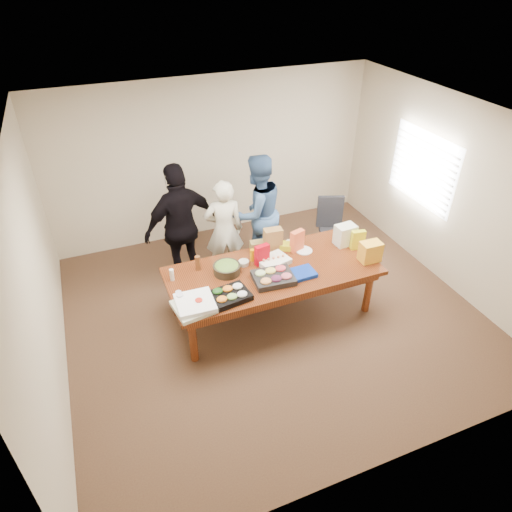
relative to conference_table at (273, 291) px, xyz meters
name	(u,v)px	position (x,y,z in m)	size (l,w,h in m)	color
floor	(272,313)	(0.00, 0.00, -0.39)	(5.50, 5.00, 0.02)	#47301E
ceiling	(277,123)	(0.00, 0.00, 2.33)	(5.50, 5.00, 0.02)	white
wall_back	(214,159)	(0.00, 2.50, 0.98)	(5.50, 0.04, 2.70)	beige
wall_front	(396,377)	(0.00, -2.50, 0.98)	(5.50, 0.04, 2.70)	beige
wall_left	(37,281)	(-2.75, 0.00, 0.98)	(0.04, 5.00, 2.70)	beige
wall_right	(449,194)	(2.75, 0.00, 0.98)	(0.04, 5.00, 2.70)	beige
window_panel	(423,168)	(2.72, 0.60, 1.12)	(0.03, 1.40, 1.10)	white
window_blinds	(420,169)	(2.68, 0.60, 1.12)	(0.04, 1.36, 1.00)	beige
conference_table	(273,291)	(0.00, 0.00, 0.00)	(2.80, 1.20, 0.75)	#4C1C0F
office_chair	(334,231)	(1.47, 0.90, 0.12)	(0.50, 0.50, 0.99)	black
person_center	(224,230)	(-0.31, 1.11, 0.43)	(0.59, 0.38, 1.61)	beige
person_right	(257,213)	(0.26, 1.23, 0.55)	(0.90, 0.70, 1.84)	#3A5B89
person_left	(181,227)	(-0.93, 1.18, 0.59)	(1.13, 0.47, 1.92)	black
veggie_tray	(230,296)	(-0.72, -0.34, 0.41)	(0.46, 0.36, 0.07)	black
fruit_tray	(273,278)	(-0.09, -0.22, 0.41)	(0.51, 0.40, 0.08)	black
sheet_cake	(273,261)	(0.06, 0.13, 0.41)	(0.41, 0.31, 0.07)	white
salad_bowl	(227,269)	(-0.59, 0.16, 0.43)	(0.36, 0.36, 0.12)	#29261B
chip_bag_blue	(301,273)	(0.29, -0.25, 0.40)	(0.36, 0.27, 0.05)	#0A2B99
chip_bag_red	(262,255)	(-0.09, 0.18, 0.52)	(0.20, 0.08, 0.29)	#B10311
chip_bag_yellow	(358,240)	(1.30, 0.02, 0.52)	(0.19, 0.08, 0.28)	yellow
chip_bag_orange	(297,241)	(0.49, 0.30, 0.53)	(0.20, 0.09, 0.31)	#EB5D32
mayo_jar	(265,253)	(0.01, 0.30, 0.44)	(0.09, 0.09, 0.14)	white
mustard_bottle	(252,255)	(-0.18, 0.30, 0.46)	(0.06, 0.06, 0.17)	orange
dressing_bottle	(198,263)	(-0.92, 0.37, 0.48)	(0.07, 0.07, 0.21)	brown
ranch_bottle	(172,275)	(-1.29, 0.27, 0.46)	(0.05, 0.05, 0.16)	white
banana_bunch	(282,246)	(0.33, 0.42, 0.42)	(0.26, 0.15, 0.09)	yellow
bread_loaf	(261,245)	(0.04, 0.52, 0.44)	(0.31, 0.13, 0.12)	olive
kraft_bag	(273,239)	(0.19, 0.45, 0.54)	(0.25, 0.14, 0.33)	olive
red_cup	(199,303)	(-1.12, -0.37, 0.43)	(0.09, 0.09, 0.11)	red
clear_cup_a	(180,298)	(-1.30, -0.19, 0.43)	(0.09, 0.09, 0.12)	white
clear_cup_b	(179,295)	(-1.30, -0.12, 0.43)	(0.07, 0.07, 0.10)	silver
pizza_box_lower	(193,307)	(-1.19, -0.37, 0.40)	(0.44, 0.44, 0.05)	beige
pizza_box_upper	(195,303)	(-1.16, -0.36, 0.45)	(0.44, 0.44, 0.05)	white
plate_a	(304,251)	(0.58, 0.24, 0.38)	(0.23, 0.23, 0.01)	white
plate_b	(292,245)	(0.48, 0.43, 0.38)	(0.27, 0.27, 0.02)	white
dip_bowl_a	(291,244)	(0.46, 0.43, 0.41)	(0.16, 0.16, 0.07)	beige
dip_bowl_b	(244,263)	(-0.32, 0.25, 0.40)	(0.14, 0.14, 0.06)	beige
grocery_bag_white	(345,235)	(1.20, 0.19, 0.53)	(0.28, 0.20, 0.30)	white
grocery_bag_yellow	(370,252)	(1.30, -0.29, 0.51)	(0.28, 0.19, 0.28)	yellow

